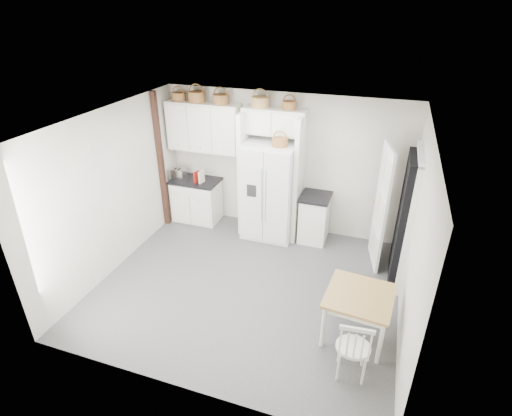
% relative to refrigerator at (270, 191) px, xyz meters
% --- Properties ---
extents(floor, '(4.50, 4.50, 0.00)m').
position_rel_refrigerator_xyz_m(floor, '(0.15, -1.62, -0.90)').
color(floor, '#3E3E3E').
rests_on(floor, ground).
extents(ceiling, '(4.50, 4.50, 0.00)m').
position_rel_refrigerator_xyz_m(ceiling, '(0.15, -1.62, 1.70)').
color(ceiling, white).
rests_on(ceiling, wall_back).
extents(wall_back, '(4.50, 0.00, 4.50)m').
position_rel_refrigerator_xyz_m(wall_back, '(0.15, 0.38, 0.40)').
color(wall_back, '#ADABA1').
rests_on(wall_back, floor).
extents(wall_left, '(0.00, 4.00, 4.00)m').
position_rel_refrigerator_xyz_m(wall_left, '(-2.10, -1.62, 0.40)').
color(wall_left, '#ADABA1').
rests_on(wall_left, floor).
extents(wall_right, '(0.00, 4.00, 4.00)m').
position_rel_refrigerator_xyz_m(wall_right, '(2.40, -1.62, 0.40)').
color(wall_right, '#ADABA1').
rests_on(wall_right, floor).
extents(refrigerator, '(0.93, 0.75, 1.80)m').
position_rel_refrigerator_xyz_m(refrigerator, '(0.00, 0.00, 0.00)').
color(refrigerator, silver).
rests_on(refrigerator, floor).
extents(base_cab_left, '(0.89, 0.56, 0.83)m').
position_rel_refrigerator_xyz_m(base_cab_left, '(-1.55, 0.08, -0.48)').
color(base_cab_left, silver).
rests_on(base_cab_left, floor).
extents(base_cab_right, '(0.48, 0.58, 0.85)m').
position_rel_refrigerator_xyz_m(base_cab_right, '(0.83, 0.08, -0.47)').
color(base_cab_right, silver).
rests_on(base_cab_right, floor).
extents(dining_table, '(0.89, 0.89, 0.68)m').
position_rel_refrigerator_xyz_m(dining_table, '(1.85, -2.15, -0.56)').
color(dining_table, brown).
rests_on(dining_table, floor).
extents(windsor_chair, '(0.44, 0.41, 0.83)m').
position_rel_refrigerator_xyz_m(windsor_chair, '(1.87, -2.78, -0.48)').
color(windsor_chair, silver).
rests_on(windsor_chair, floor).
extents(counter_left, '(0.93, 0.60, 0.04)m').
position_rel_refrigerator_xyz_m(counter_left, '(-1.55, 0.08, -0.05)').
color(counter_left, black).
rests_on(counter_left, base_cab_left).
extents(counter_right, '(0.52, 0.62, 0.04)m').
position_rel_refrigerator_xyz_m(counter_right, '(0.83, 0.08, -0.03)').
color(counter_right, black).
rests_on(counter_right, base_cab_right).
extents(toaster, '(0.30, 0.18, 0.20)m').
position_rel_refrigerator_xyz_m(toaster, '(-1.89, 0.02, 0.07)').
color(toaster, silver).
rests_on(toaster, counter_left).
extents(cookbook_red, '(0.06, 0.15, 0.22)m').
position_rel_refrigerator_xyz_m(cookbook_red, '(-1.47, -0.00, 0.07)').
color(cookbook_red, '#A2140E').
rests_on(cookbook_red, counter_left).
extents(cookbook_cream, '(0.06, 0.16, 0.24)m').
position_rel_refrigerator_xyz_m(cookbook_cream, '(-1.37, -0.00, 0.09)').
color(cookbook_cream, beige).
rests_on(cookbook_cream, counter_left).
extents(basket_upper_a, '(0.26, 0.26, 0.15)m').
position_rel_refrigerator_xyz_m(basket_upper_a, '(-1.82, 0.21, 1.52)').
color(basket_upper_a, brown).
rests_on(basket_upper_a, upper_cabinet).
extents(basket_upper_b, '(0.31, 0.31, 0.18)m').
position_rel_refrigerator_xyz_m(basket_upper_b, '(-1.46, 0.21, 1.54)').
color(basket_upper_b, brown).
rests_on(basket_upper_b, upper_cabinet).
extents(basket_upper_c, '(0.29, 0.29, 0.17)m').
position_rel_refrigerator_xyz_m(basket_upper_c, '(-0.99, 0.21, 1.53)').
color(basket_upper_c, brown).
rests_on(basket_upper_c, upper_cabinet).
extents(basket_bridge_a, '(0.31, 0.31, 0.17)m').
position_rel_refrigerator_xyz_m(basket_bridge_a, '(-0.26, 0.21, 1.54)').
color(basket_bridge_a, '#A48243').
rests_on(basket_bridge_a, bridge_cabinet).
extents(basket_bridge_b, '(0.24, 0.24, 0.14)m').
position_rel_refrigerator_xyz_m(basket_bridge_b, '(0.25, 0.21, 1.52)').
color(basket_bridge_b, brown).
rests_on(basket_bridge_b, bridge_cabinet).
extents(basket_fridge_b, '(0.27, 0.27, 0.14)m').
position_rel_refrigerator_xyz_m(basket_fridge_b, '(0.19, -0.10, 0.97)').
color(basket_fridge_b, brown).
rests_on(basket_fridge_b, refrigerator).
extents(upper_cabinet, '(1.40, 0.34, 0.90)m').
position_rel_refrigerator_xyz_m(upper_cabinet, '(-1.35, 0.21, 1.00)').
color(upper_cabinet, silver).
rests_on(upper_cabinet, wall_back).
extents(bridge_cabinet, '(1.12, 0.34, 0.45)m').
position_rel_refrigerator_xyz_m(bridge_cabinet, '(0.00, 0.21, 1.23)').
color(bridge_cabinet, silver).
rests_on(bridge_cabinet, wall_back).
extents(fridge_panel_left, '(0.08, 0.60, 2.30)m').
position_rel_refrigerator_xyz_m(fridge_panel_left, '(-0.51, 0.08, 0.25)').
color(fridge_panel_left, silver).
rests_on(fridge_panel_left, floor).
extents(fridge_panel_right, '(0.08, 0.60, 2.30)m').
position_rel_refrigerator_xyz_m(fridge_panel_right, '(0.51, 0.08, 0.25)').
color(fridge_panel_right, silver).
rests_on(fridge_panel_right, floor).
extents(trim_post, '(0.09, 0.09, 2.60)m').
position_rel_refrigerator_xyz_m(trim_post, '(-2.05, -0.27, 0.40)').
color(trim_post, black).
rests_on(trim_post, floor).
extents(doorway_void, '(0.18, 0.85, 2.05)m').
position_rel_refrigerator_xyz_m(doorway_void, '(2.31, -0.62, 0.13)').
color(doorway_void, black).
rests_on(doorway_void, floor).
extents(door_slab, '(0.21, 0.79, 2.05)m').
position_rel_refrigerator_xyz_m(door_slab, '(1.95, -0.29, 0.13)').
color(door_slab, white).
rests_on(door_slab, floor).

